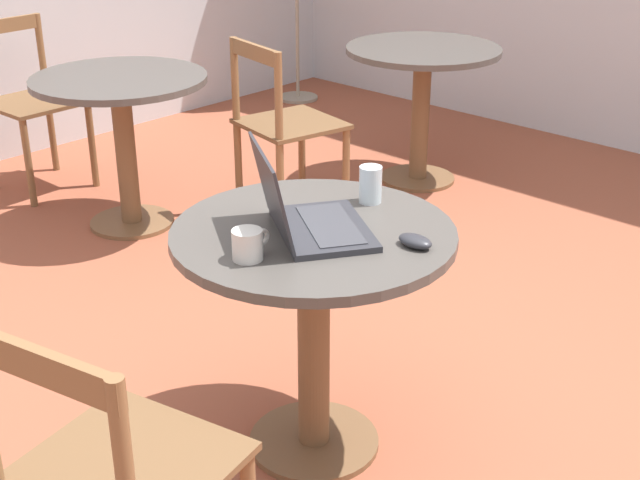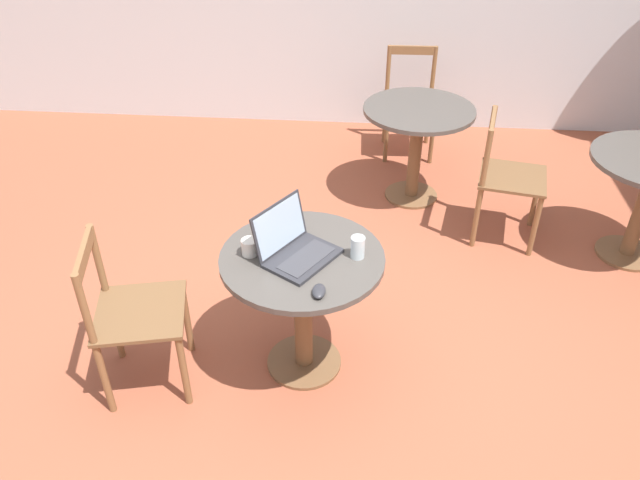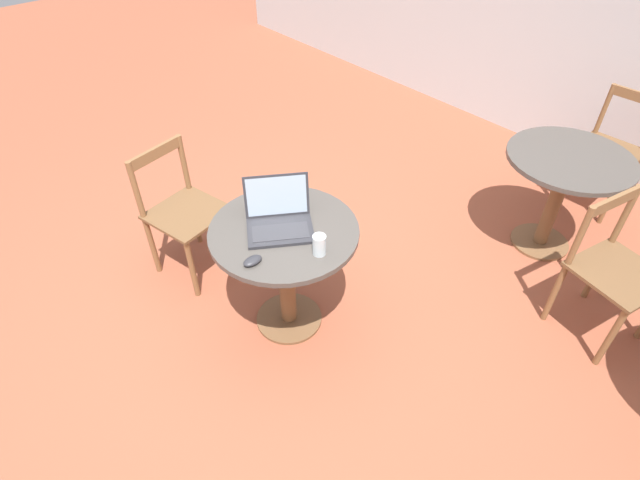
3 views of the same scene
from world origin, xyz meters
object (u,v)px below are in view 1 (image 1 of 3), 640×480
object	(u,v)px
cafe_table_near	(313,284)
chair_mid_left	(284,128)
cafe_table_mid	(422,80)
mouse	(415,241)
laptop	(307,216)
mug	(248,244)
chair_far_back	(30,103)
cafe_table_far	(122,113)
drinking_glass	(370,184)

from	to	relation	value
cafe_table_near	chair_mid_left	xyz separation A→B (m)	(1.21, 1.34, -0.10)
cafe_table_mid	mouse	xyz separation A→B (m)	(-1.95, -1.43, 0.18)
laptop	mug	size ratio (longest dim) A/B	3.82
chair_far_back	cafe_table_far	bearing A→B (deg)	-88.64
cafe_table_near	cafe_table_mid	world-z (taller)	same
cafe_table_mid	chair_mid_left	size ratio (longest dim) A/B	0.92
cafe_table_near	drinking_glass	xyz separation A→B (m)	(0.26, 0.02, 0.22)
cafe_table_mid	cafe_table_far	distance (m)	1.55
cafe_table_mid	mouse	distance (m)	2.42
cafe_table_near	chair_far_back	xyz separation A→B (m)	(0.62, 2.59, -0.10)
laptop	mouse	world-z (taller)	laptop
mug	drinking_glass	distance (m)	0.51
chair_mid_left	laptop	distance (m)	1.85
mug	cafe_table_mid	bearing A→B (deg)	26.96
laptop	mouse	bearing A→B (deg)	-63.39
cafe_table_near	cafe_table_mid	bearing A→B (deg)	29.58
chair_far_back	laptop	xyz separation A→B (m)	(-0.65, -2.59, 0.32)
cafe_table_far	chair_mid_left	distance (m)	0.75
chair_far_back	mouse	bearing A→B (deg)	-100.21
chair_mid_left	chair_far_back	world-z (taller)	same
laptop	drinking_glass	world-z (taller)	laptop
chair_mid_left	chair_far_back	size ratio (longest dim) A/B	1.00
cafe_table_mid	laptop	distance (m)	2.39
mouse	mug	xyz separation A→B (m)	(-0.35, 0.27, 0.02)
cafe_table_far	laptop	xyz separation A→B (m)	(-0.67, -1.81, 0.22)
cafe_table_near	chair_mid_left	distance (m)	1.80
chair_mid_left	cafe_table_far	bearing A→B (deg)	140.81
cafe_table_far	chair_mid_left	size ratio (longest dim) A/B	0.92
chair_far_back	drinking_glass	xyz separation A→B (m)	(-0.36, -2.57, 0.33)
chair_far_back	mouse	distance (m)	2.92
laptop	mouse	distance (m)	0.30
chair_far_back	chair_mid_left	bearing A→B (deg)	-64.67
cafe_table_mid	cafe_table_far	world-z (taller)	same
chair_far_back	laptop	bearing A→B (deg)	-104.05
mug	drinking_glass	world-z (taller)	drinking_glass
cafe_table_far	chair_far_back	world-z (taller)	chair_far_back
chair_far_back	mug	distance (m)	2.75
chair_far_back	laptop	world-z (taller)	laptop
cafe_table_near	mouse	world-z (taller)	mouse
mouse	mug	world-z (taller)	mug
cafe_table_far	mouse	world-z (taller)	mouse
chair_mid_left	drinking_glass	bearing A→B (deg)	-125.70
chair_far_back	mug	size ratio (longest dim) A/B	7.47
cafe_table_near	laptop	size ratio (longest dim) A/B	1.80
chair_far_back	mug	world-z (taller)	chair_far_back
cafe_table_near	laptop	bearing A→B (deg)	-172.39
cafe_table_mid	mouse	world-z (taller)	mouse
cafe_table_far	chair_far_back	xyz separation A→B (m)	(-0.02, 0.78, -0.10)
cafe_table_mid	cafe_table_far	bearing A→B (deg)	155.64
chair_mid_left	chair_far_back	bearing A→B (deg)	115.33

